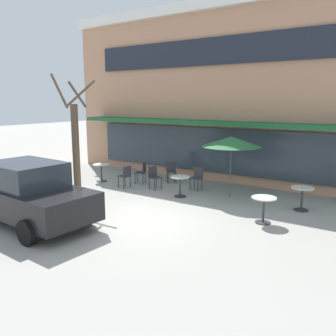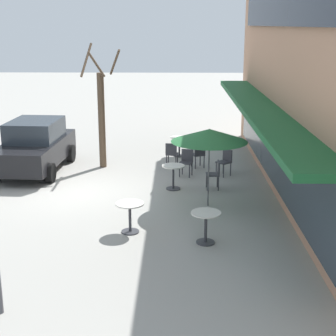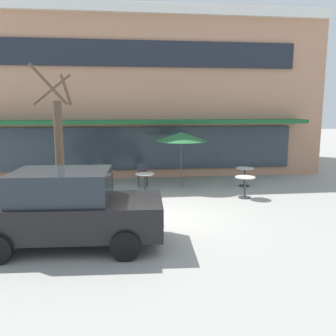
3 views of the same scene
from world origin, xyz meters
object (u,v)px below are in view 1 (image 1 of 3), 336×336
object	(u,v)px
street_tree	(76,148)
cafe_table_near_wall	(302,195)
patio_umbrella_green_folded	(231,142)
parked_sedan	(28,194)
cafe_chair_1	(171,170)
cafe_table_by_tree	(180,183)
cafe_chair_2	(142,171)
cafe_chair_0	(125,175)
cafe_table_mid_patio	(264,206)
cafe_chair_3	(197,176)
cafe_chair_4	(154,176)
cafe_table_streetside	(101,170)

from	to	relation	value
street_tree	cafe_table_near_wall	bearing A→B (deg)	26.57
patio_umbrella_green_folded	parked_sedan	size ratio (longest dim) A/B	0.51
cafe_chair_1	parked_sedan	world-z (taller)	parked_sedan
cafe_table_by_tree	cafe_chair_2	distance (m)	2.61
cafe_chair_0	street_tree	distance (m)	2.81
cafe_table_near_wall	cafe_table_mid_patio	bearing A→B (deg)	-108.56
cafe_table_mid_patio	cafe_chair_2	xyz separation A→B (m)	(-5.91, 1.92, 0.01)
cafe_chair_3	street_tree	bearing A→B (deg)	-123.52
cafe_chair_1	cafe_chair_4	xyz separation A→B (m)	(0.05, -1.30, 0.00)
cafe_chair_1	cafe_chair_4	world-z (taller)	same
patio_umbrella_green_folded	parked_sedan	world-z (taller)	patio_umbrella_green_folded
cafe_table_near_wall	cafe_chair_4	world-z (taller)	cafe_chair_4
street_tree	parked_sedan	bearing A→B (deg)	-76.65
cafe_chair_1	street_tree	xyz separation A→B (m)	(-1.02, -4.27, 1.37)
cafe_table_mid_patio	cafe_chair_3	bearing A→B (deg)	146.29
cafe_chair_0	cafe_chair_1	size ratio (longest dim) A/B	1.00
cafe_chair_1	cafe_chair_3	bearing A→B (deg)	-16.51
cafe_chair_4	cafe_chair_2	bearing A→B (deg)	155.02
cafe_table_near_wall	street_tree	size ratio (longest dim) A/B	0.18
cafe_table_mid_patio	cafe_chair_4	size ratio (longest dim) A/B	0.85
patio_umbrella_green_folded	cafe_chair_2	distance (m)	4.23
cafe_table_near_wall	cafe_table_by_tree	size ratio (longest dim) A/B	1.00
cafe_table_streetside	cafe_chair_4	distance (m)	2.66
parked_sedan	cafe_table_near_wall	bearing A→B (deg)	42.46
cafe_chair_0	street_tree	size ratio (longest dim) A/B	0.21
cafe_table_by_tree	street_tree	bearing A→B (deg)	-135.28
cafe_table_streetside	cafe_chair_2	distance (m)	1.82
cafe_table_mid_patio	cafe_chair_4	world-z (taller)	cafe_chair_4
cafe_table_mid_patio	patio_umbrella_green_folded	xyz separation A→B (m)	(-1.96, 2.02, 1.51)
cafe_table_streetside	cafe_chair_4	bearing A→B (deg)	4.89
patio_umbrella_green_folded	cafe_chair_2	size ratio (longest dim) A/B	2.47
cafe_table_mid_patio	cafe_chair_2	size ratio (longest dim) A/B	0.85
cafe_table_by_tree	patio_umbrella_green_folded	size ratio (longest dim) A/B	0.35
cafe_table_near_wall	street_tree	distance (m)	7.53
patio_umbrella_green_folded	cafe_table_streetside	bearing A→B (deg)	-172.12
cafe_chair_1	cafe_chair_4	size ratio (longest dim) A/B	1.00
patio_umbrella_green_folded	street_tree	size ratio (longest dim) A/B	0.51
cafe_table_by_tree	cafe_chair_3	world-z (taller)	cafe_chair_3
cafe_table_by_tree	parked_sedan	distance (m)	5.21
cafe_chair_2	parked_sedan	bearing A→B (deg)	-85.66
cafe_chair_3	parked_sedan	distance (m)	6.41
cafe_chair_4	street_tree	distance (m)	3.44
cafe_chair_0	cafe_chair_2	distance (m)	0.96
cafe_chair_2	cafe_chair_4	bearing A→B (deg)	-24.98
cafe_table_streetside	cafe_table_by_tree	world-z (taller)	same
cafe_table_streetside	cafe_table_by_tree	xyz separation A→B (m)	(4.14, -0.21, 0.00)
cafe_chair_1	cafe_chair_4	distance (m)	1.30
cafe_table_by_tree	patio_umbrella_green_folded	distance (m)	2.34
patio_umbrella_green_folded	parked_sedan	xyz separation A→B (m)	(-3.52, -5.78, -1.14)
parked_sedan	patio_umbrella_green_folded	bearing A→B (deg)	58.63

